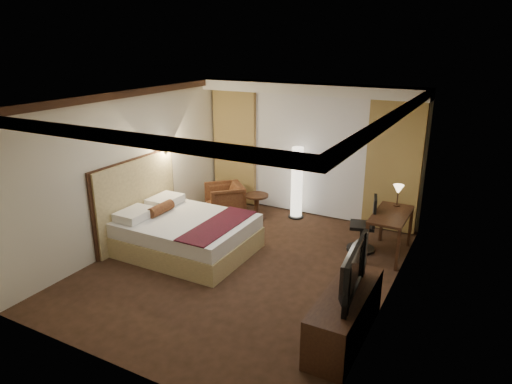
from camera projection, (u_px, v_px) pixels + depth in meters
The scene contains 21 objects.
floor at pixel (244, 266), 7.40m from camera, with size 4.50×5.50×0.01m, color black.
ceiling at pixel (243, 98), 6.54m from camera, with size 4.50×5.50×0.01m, color white.
back_wall at pixel (310, 150), 9.27m from camera, with size 4.50×0.02×2.70m, color beige.
left_wall at pixel (132, 168), 7.98m from camera, with size 0.02×5.50×2.70m, color beige.
right_wall at pixel (393, 212), 5.96m from camera, with size 0.02×5.50×2.70m, color beige.
crown_molding at pixel (243, 102), 6.56m from camera, with size 4.50×5.50×0.12m, color black, non-canonical shape.
soffit at pixel (308, 89), 8.66m from camera, with size 4.50×0.50×0.20m, color white.
curtain_sheer at pixel (309, 156), 9.23m from camera, with size 2.48×0.04×2.45m, color silver.
curtain_left_drape at pixel (235, 147), 9.94m from camera, with size 1.00×0.14×2.45m, color #A28E4A.
curtain_right_drape at pixel (393, 167), 8.42m from camera, with size 1.00×0.14×2.45m, color #A28E4A.
wall_sconce at pixel (169, 145), 8.52m from camera, with size 0.24×0.24×0.24m, color white, non-canonical shape.
bed at pixel (187, 235), 7.81m from camera, with size 2.13×1.66×0.62m, color white, non-canonical shape.
headboard at pixel (137, 201), 8.15m from camera, with size 0.12×1.96×1.50m, color tan, non-canonical shape.
armchair at pixel (225, 198), 9.42m from camera, with size 0.72×0.67×0.74m, color #452114.
side_table at pixel (257, 207), 9.25m from camera, with size 0.48×0.48×0.53m, color black, non-canonical shape.
floor_lamp at pixel (297, 183), 9.19m from camera, with size 0.31×0.31×1.49m, color white, non-canonical shape.
desk at pixel (389, 234), 7.68m from camera, with size 0.55×1.13×0.75m, color black, non-canonical shape.
desk_lamp at pixel (398, 197), 7.85m from camera, with size 0.18×0.18×0.34m, color #FFD899, non-canonical shape.
office_chair at pixel (362, 223), 7.80m from camera, with size 0.48×0.48×1.00m, color black, non-canonical shape.
dresser at pixel (345, 315), 5.53m from camera, with size 0.50×1.62×0.63m, color black, non-canonical shape.
television at pixel (346, 268), 5.34m from camera, with size 1.12×0.65×0.15m, color black.
Camera 1 is at (3.29, -5.76, 3.50)m, focal length 32.00 mm.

